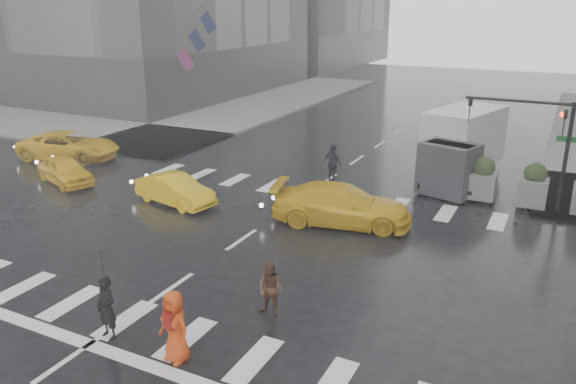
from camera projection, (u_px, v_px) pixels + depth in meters
The scene contains 17 objects.
ground at pixel (241, 240), 20.14m from camera, with size 120.00×120.00×0.00m, color black.
sidewalk_nw at pixel (143, 112), 43.22m from camera, with size 35.00×35.00×0.15m, color slate.
road_markings at pixel (241, 239), 20.14m from camera, with size 18.00×48.00×0.01m, color silver, non-canonical shape.
traffic_signal_pole at pixel (541, 133), 22.04m from camera, with size 4.45×0.42×4.50m.
planter_west at pixel (483, 179), 23.77m from camera, with size 1.10×1.10×1.80m.
planter_mid at pixel (534, 185), 22.92m from camera, with size 1.10×1.10×1.80m.
flag_cluster at pixel (194, 38), 40.40m from camera, with size 2.87×3.06×4.69m.
pedestrian_black at pixel (103, 280), 13.78m from camera, with size 1.08×1.10×2.43m.
pedestrian_brown at pixel (270, 289), 15.08m from camera, with size 0.75×0.59×1.55m, color #472819.
pedestrian_orange at pixel (175, 326), 13.10m from camera, with size 0.98×0.74×1.80m.
pedestrian_far_a at pixel (333, 164), 26.18m from camera, with size 1.09×0.66×1.86m, color black.
pedestrian_far_b at pixel (440, 174), 24.94m from camera, with size 1.07×0.59×1.66m, color black.
taxi_front at pixel (65, 170), 26.25m from camera, with size 1.50×3.72×1.27m, color #E4AE0C.
taxi_mid at pixel (175, 190), 23.53m from camera, with size 1.32×3.78×1.25m, color #E4AE0C.
taxi_rear at pixel (342, 205), 21.36m from camera, with size 2.15×4.66×1.53m, color #E4AE0C.
taxi_far at pixel (69, 146), 30.26m from camera, with size 2.46×4.72×1.48m, color #E4AE0C.
box_truck at pixel (460, 145), 26.12m from camera, with size 2.35×6.26×3.32m.
Camera 1 is at (9.83, -15.79, 8.09)m, focal length 35.00 mm.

